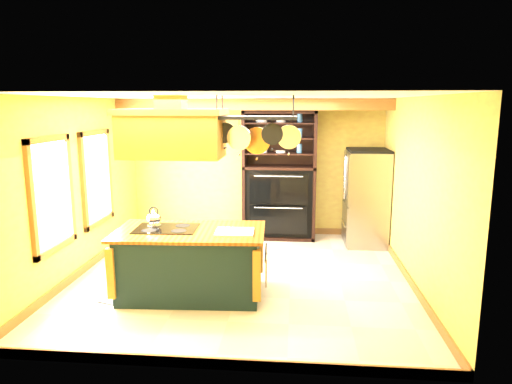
# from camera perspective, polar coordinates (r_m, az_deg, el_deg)

# --- Properties ---
(floor) EXTENTS (5.00, 5.00, 0.00)m
(floor) POSITION_cam_1_polar(r_m,az_deg,el_deg) (7.09, -1.77, -10.53)
(floor) COLOR beige
(floor) RESTS_ON ground
(ceiling) EXTENTS (5.00, 5.00, 0.00)m
(ceiling) POSITION_cam_1_polar(r_m,az_deg,el_deg) (6.60, -1.91, 11.85)
(ceiling) COLOR white
(ceiling) RESTS_ON wall_back
(wall_back) EXTENTS (5.00, 0.02, 2.70)m
(wall_back) POSITION_cam_1_polar(r_m,az_deg,el_deg) (9.17, 0.03, 3.11)
(wall_back) COLOR gold
(wall_back) RESTS_ON floor
(wall_front) EXTENTS (5.00, 0.02, 2.70)m
(wall_front) POSITION_cam_1_polar(r_m,az_deg,el_deg) (4.31, -5.84, -5.81)
(wall_front) COLOR gold
(wall_front) RESTS_ON floor
(wall_left) EXTENTS (0.02, 5.00, 2.70)m
(wall_left) POSITION_cam_1_polar(r_m,az_deg,el_deg) (7.44, -21.34, 0.55)
(wall_left) COLOR gold
(wall_left) RESTS_ON floor
(wall_right) EXTENTS (0.02, 5.00, 2.70)m
(wall_right) POSITION_cam_1_polar(r_m,az_deg,el_deg) (6.88, 19.30, -0.09)
(wall_right) COLOR gold
(wall_right) RESTS_ON floor
(ceiling_beam) EXTENTS (5.00, 0.15, 0.20)m
(ceiling_beam) POSITION_cam_1_polar(r_m,az_deg,el_deg) (8.29, -0.47, 10.89)
(ceiling_beam) COLOR #955D2E
(ceiling_beam) RESTS_ON ceiling
(window_near) EXTENTS (0.06, 1.06, 1.56)m
(window_near) POSITION_cam_1_polar(r_m,az_deg,el_deg) (6.72, -24.09, -0.25)
(window_near) COLOR #955D2E
(window_near) RESTS_ON wall_left
(window_far) EXTENTS (0.06, 1.06, 1.56)m
(window_far) POSITION_cam_1_polar(r_m,az_deg,el_deg) (7.95, -19.24, 1.67)
(window_far) COLOR #955D2E
(window_far) RESTS_ON wall_left
(kitchen_island) EXTENTS (2.06, 1.21, 1.11)m
(kitchen_island) POSITION_cam_1_polar(r_m,az_deg,el_deg) (6.37, -8.17, -8.65)
(kitchen_island) COLOR #13272C
(kitchen_island) RESTS_ON floor
(range_hood) EXTENTS (1.38, 0.78, 0.80)m
(range_hood) POSITION_cam_1_polar(r_m,az_deg,el_deg) (6.07, -10.46, 7.43)
(range_hood) COLOR #B8762E
(range_hood) RESTS_ON ceiling
(pot_rack) EXTENTS (1.12, 0.52, 0.75)m
(pot_rack) POSITION_cam_1_polar(r_m,az_deg,el_deg) (5.88, 0.09, 8.25)
(pot_rack) COLOR black
(pot_rack) RESTS_ON ceiling
(refrigerator) EXTENTS (0.76, 0.89, 1.75)m
(refrigerator) POSITION_cam_1_polar(r_m,az_deg,el_deg) (8.73, 13.56, -0.92)
(refrigerator) COLOR gray
(refrigerator) RESTS_ON floor
(hutch) EXTENTS (1.40, 0.63, 2.48)m
(hutch) POSITION_cam_1_polar(r_m,az_deg,el_deg) (8.94, 2.92, 0.26)
(hutch) COLOR black
(hutch) RESTS_ON floor
(floor_register) EXTENTS (0.30, 0.20, 0.01)m
(floor_register) POSITION_cam_1_polar(r_m,az_deg,el_deg) (6.53, -17.92, -12.96)
(floor_register) COLOR black
(floor_register) RESTS_ON floor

